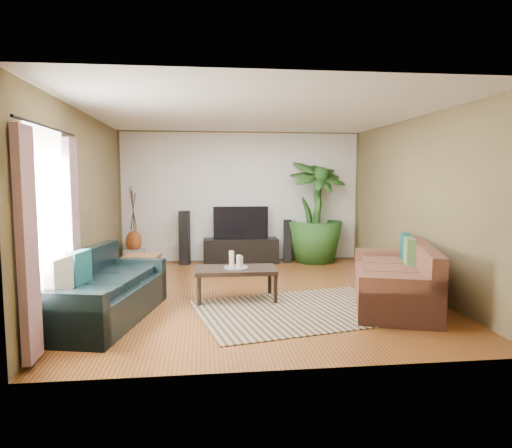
{
  "coord_description": "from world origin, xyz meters",
  "views": [
    {
      "loc": [
        -0.82,
        -6.74,
        1.78
      ],
      "look_at": [
        0.0,
        0.2,
        1.05
      ],
      "focal_mm": 32.0,
      "sensor_mm": 36.0,
      "label": 1
    }
  ],
  "objects": [
    {
      "name": "speaker_right",
      "position": [
        0.92,
        2.47,
        0.44
      ],
      "size": [
        0.18,
        0.2,
        0.89
      ],
      "primitive_type": "cube",
      "rotation": [
        0.0,
        0.0,
        -0.14
      ],
      "color": "black",
      "rests_on": "floor"
    },
    {
      "name": "tv_stand",
      "position": [
        -0.04,
        2.5,
        0.25
      ],
      "size": [
        1.54,
        0.49,
        0.51
      ],
      "primitive_type": "cube",
      "rotation": [
        0.0,
        0.0,
        -0.02
      ],
      "color": "black",
      "rests_on": "floor"
    },
    {
      "name": "candle_short",
      "position": [
        -0.28,
        -0.24,
        0.56
      ],
      "size": [
        0.07,
        0.07,
        0.15
      ],
      "primitive_type": "cylinder",
      "color": "white",
      "rests_on": "candle_tray"
    },
    {
      "name": "potted_plant",
      "position": [
        1.51,
        2.49,
        1.06
      ],
      "size": [
        1.45,
        1.45,
        2.12
      ],
      "primitive_type": "imported",
      "rotation": [
        0.0,
        0.0,
        0.26
      ],
      "color": "#204C19",
      "rests_on": "floor"
    },
    {
      "name": "candle_mid",
      "position": [
        -0.31,
        -0.34,
        0.57
      ],
      "size": [
        0.07,
        0.07,
        0.18
      ],
      "primitive_type": "cylinder",
      "color": "beige",
      "rests_on": "candle_tray"
    },
    {
      "name": "sofa_right",
      "position": [
        1.81,
        -0.76,
        0.42
      ],
      "size": [
        1.61,
        2.4,
        0.85
      ],
      "primitive_type": "cube",
      "rotation": [
        0.0,
        0.0,
        -1.88
      ],
      "color": "brown",
      "rests_on": "floor"
    },
    {
      "name": "curtain_rod",
      "position": [
        -2.43,
        -1.6,
        2.3
      ],
      "size": [
        0.03,
        1.9,
        0.03
      ],
      "primitive_type": "cylinder",
      "rotation": [
        1.57,
        0.0,
        0.0
      ],
      "color": "black",
      "rests_on": "ground"
    },
    {
      "name": "pedestal",
      "position": [
        -2.18,
        2.46,
        0.17
      ],
      "size": [
        0.39,
        0.39,
        0.34
      ],
      "primitive_type": "cube",
      "rotation": [
        0.0,
        0.0,
        -0.18
      ],
      "color": "#999997",
      "rests_on": "floor"
    },
    {
      "name": "candle_tall",
      "position": [
        -0.41,
        -0.27,
        0.6
      ],
      "size": [
        0.07,
        0.07,
        0.23
      ],
      "primitive_type": "cylinder",
      "color": "beige",
      "rests_on": "candle_tray"
    },
    {
      "name": "side_table",
      "position": [
        -1.78,
        0.37,
        0.28
      ],
      "size": [
        0.6,
        0.6,
        0.56
      ],
      "primitive_type": "cube",
      "rotation": [
        0.0,
        0.0,
        -0.14
      ],
      "color": "brown",
      "rests_on": "floor"
    },
    {
      "name": "speaker_left",
      "position": [
        -1.18,
        2.5,
        0.54
      ],
      "size": [
        0.23,
        0.25,
        1.09
      ],
      "primitive_type": "cube",
      "rotation": [
        0.0,
        0.0,
        -0.17
      ],
      "color": "black",
      "rests_on": "floor"
    },
    {
      "name": "curtain_near",
      "position": [
        -2.43,
        -2.35,
        1.15
      ],
      "size": [
        0.08,
        0.35,
        2.2
      ],
      "primitive_type": "cube",
      "color": "gray",
      "rests_on": "ground"
    },
    {
      "name": "wall_front",
      "position": [
        0.0,
        -2.75,
        1.35
      ],
      "size": [
        5.0,
        0.0,
        5.0
      ],
      "primitive_type": "plane",
      "rotation": [
        -1.57,
        0.0,
        0.0
      ],
      "color": "brown",
      "rests_on": "ground"
    },
    {
      "name": "plant_pot",
      "position": [
        1.51,
        2.49,
        0.15
      ],
      "size": [
        0.39,
        0.39,
        0.3
      ],
      "primitive_type": "cylinder",
      "color": "black",
      "rests_on": "floor"
    },
    {
      "name": "wall_right",
      "position": [
        2.5,
        0.0,
        1.35
      ],
      "size": [
        0.0,
        5.5,
        5.5
      ],
      "primitive_type": "plane",
      "rotation": [
        1.57,
        0.0,
        -1.57
      ],
      "color": "brown",
      "rests_on": "ground"
    },
    {
      "name": "wall_left",
      "position": [
        -2.5,
        0.0,
        1.35
      ],
      "size": [
        0.0,
        5.5,
        5.5
      ],
      "primitive_type": "plane",
      "rotation": [
        1.57,
        0.0,
        1.57
      ],
      "color": "brown",
      "rests_on": "ground"
    },
    {
      "name": "sofa_left",
      "position": [
        -2.02,
        -1.02,
        0.42
      ],
      "size": [
        1.34,
        2.23,
        0.85
      ],
      "primitive_type": "cube",
      "rotation": [
        0.0,
        0.0,
        1.34
      ],
      "color": "black",
      "rests_on": "floor"
    },
    {
      "name": "area_rug",
      "position": [
        0.43,
        -0.95,
        0.01
      ],
      "size": [
        2.95,
        2.36,
        0.01
      ],
      "primitive_type": "cube",
      "rotation": [
        0.0,
        0.0,
        0.21
      ],
      "color": "tan",
      "rests_on": "floor"
    },
    {
      "name": "ceiling",
      "position": [
        0.0,
        0.0,
        2.7
      ],
      "size": [
        5.5,
        5.5,
        0.0
      ],
      "primitive_type": "plane",
      "rotation": [
        3.14,
        0.0,
        0.0
      ],
      "color": "white",
      "rests_on": "ground"
    },
    {
      "name": "curtain_far",
      "position": [
        -2.43,
        -0.85,
        1.15
      ],
      "size": [
        0.08,
        0.35,
        2.2
      ],
      "primitive_type": "cube",
      "color": "gray",
      "rests_on": "ground"
    },
    {
      "name": "television",
      "position": [
        -0.04,
        2.5,
        0.84
      ],
      "size": [
        1.12,
        0.06,
        0.66
      ],
      "primitive_type": "cube",
      "color": "black",
      "rests_on": "tv_stand"
    },
    {
      "name": "candle_tray",
      "position": [
        -0.35,
        -0.3,
        0.48
      ],
      "size": [
        0.35,
        0.35,
        0.02
      ],
      "primitive_type": "cylinder",
      "color": "gray",
      "rests_on": "coffee_table"
    },
    {
      "name": "wall_back",
      "position": [
        0.0,
        2.75,
        1.35
      ],
      "size": [
        5.0,
        0.0,
        5.0
      ],
      "primitive_type": "plane",
      "rotation": [
        1.57,
        0.0,
        0.0
      ],
      "color": "brown",
      "rests_on": "ground"
    },
    {
      "name": "floor",
      "position": [
        0.0,
        0.0,
        0.0
      ],
      "size": [
        5.5,
        5.5,
        0.0
      ],
      "primitive_type": "plane",
      "color": "#965126",
      "rests_on": "ground"
    },
    {
      "name": "backwall_panel",
      "position": [
        0.0,
        2.74,
        1.35
      ],
      "size": [
        4.9,
        0.0,
        4.9
      ],
      "primitive_type": "plane",
      "rotation": [
        1.57,
        0.0,
        0.0
      ],
      "color": "white",
      "rests_on": "ground"
    },
    {
      "name": "window_pane",
      "position": [
        -2.48,
        -1.6,
        1.4
      ],
      "size": [
        0.0,
        1.8,
        1.8
      ],
      "primitive_type": "plane",
      "rotation": [
        1.57,
        0.0,
        1.57
      ],
      "color": "white",
      "rests_on": "ground"
    },
    {
      "name": "coffee_table",
      "position": [
        -0.35,
        -0.3,
        0.23
      ],
      "size": [
        1.16,
        0.66,
        0.47
      ],
      "primitive_type": "cube",
      "rotation": [
        0.0,
        0.0,
        -0.03
      ],
      "color": "black",
      "rests_on": "floor"
    },
    {
      "name": "vase",
      "position": [
        -2.18,
        2.46,
        0.49
      ],
      "size": [
        0.31,
        0.31,
        0.43
      ],
      "primitive_type": "ellipsoid",
      "color": "brown",
      "rests_on": "pedestal"
    }
  ]
}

